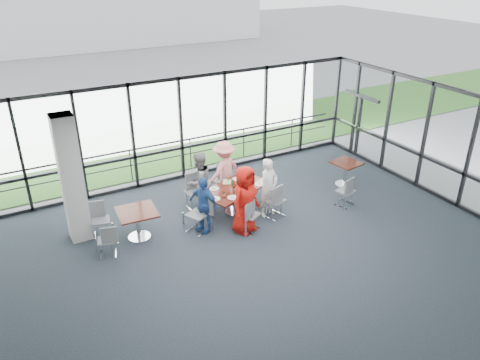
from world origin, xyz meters
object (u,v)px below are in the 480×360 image
side_table_left (137,215)px  diner_near_right (269,188)px  chair_main_end (197,214)px  chair_spare_la (106,240)px  chair_spare_r (346,191)px  diner_end (204,204)px  structural_column (72,179)px  chair_main_nl (250,215)px  diner_near_left (245,200)px  chair_main_nr (274,200)px  diner_far_right (224,170)px  diner_far_left (199,181)px  chair_main_fl (195,192)px  side_table_right (346,166)px  chair_spare_lb (101,221)px  main_table (235,192)px  chair_main_fr (221,180)px

side_table_left → diner_near_right: bearing=-9.6°
chair_main_end → chair_spare_la: bearing=-117.7°
chair_spare_la → chair_spare_r: size_ratio=0.91×
diner_end → structural_column: bearing=-139.0°
chair_main_nl → chair_spare_la: chair_main_nl is taller
diner_near_left → chair_main_nr: size_ratio=1.85×
diner_near_right → chair_spare_r: diner_near_right is taller
structural_column → diner_far_right: bearing=2.3°
diner_far_left → chair_main_fl: 0.37m
diner_far_left → chair_main_fl: (-0.08, 0.09, -0.35)m
side_table_right → chair_spare_lb: bearing=174.5°
chair_spare_la → diner_near_right: bearing=12.3°
diner_near_left → chair_main_nr: 1.15m
structural_column → chair_main_nl: 4.39m
structural_column → chair_spare_la: structural_column is taller
side_table_left → diner_near_left: 2.67m
side_table_right → chair_spare_r: bearing=-130.5°
main_table → diner_far_left: 1.01m
side_table_right → diner_far_left: bearing=170.1°
chair_main_fl → structural_column: bearing=-6.3°
diner_near_left → chair_spare_r: bearing=-26.0°
diner_far_left → diner_far_right: 0.96m
diner_near_left → chair_main_end: 1.26m
chair_main_nr → chair_main_fr: (-0.68, 1.82, -0.02)m
main_table → side_table_right: bearing=-22.7°
chair_main_nl → chair_main_fl: chair_main_fl is taller
diner_near_left → chair_main_end: size_ratio=1.83×
structural_column → chair_main_fr: size_ratio=3.48×
chair_main_nr → side_table_left: bearing=151.1°
main_table → chair_main_fr: chair_main_fr is taller
main_table → chair_spare_lb: 3.53m
diner_near_left → chair_main_fl: diner_near_left is taller
side_table_right → chair_main_end: bearing=-177.0°
chair_main_fl → chair_main_fr: bearing=-164.6°
chair_main_fr → chair_main_end: (-1.42, -1.52, 0.03)m
structural_column → main_table: size_ratio=1.49×
diner_far_left → chair_main_end: size_ratio=1.71×
side_table_left → chair_main_nl: size_ratio=1.12×
chair_main_end → chair_main_fl: bearing=132.4°
diner_far_left → diner_far_right: size_ratio=0.97×
diner_far_left → chair_main_end: bearing=41.5°
diner_far_right → structural_column: bearing=-15.6°
chair_main_nl → chair_main_fl: size_ratio=0.92×
chair_spare_la → chair_spare_lb: bearing=99.0°
structural_column → diner_far_right: 4.19m
diner_near_right → chair_main_fl: (-1.57, 1.28, -0.33)m
chair_main_end → chair_spare_lb: (-2.20, 0.96, -0.05)m
side_table_left → diner_far_left: diner_far_left is taller
main_table → diner_far_left: diner_far_left is taller
side_table_right → chair_main_nr: (-2.93, -0.57, -0.14)m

